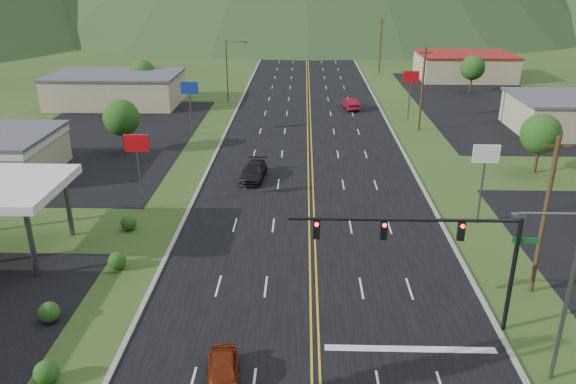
{
  "coord_description": "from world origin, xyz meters",
  "views": [
    {
      "loc": [
        -0.75,
        -12.46,
        18.71
      ],
      "look_at": [
        -1.74,
        22.9,
        4.5
      ],
      "focal_mm": 35.0,
      "sensor_mm": 36.0,
      "label": 1
    }
  ],
  "objects_px": {
    "car_dark_mid": "(254,172)",
    "traffic_signal": "(440,242)",
    "car_red_near": "(223,374)",
    "streetlight_west": "(229,67)",
    "car_red_far": "(351,104)",
    "streetlight_east": "(563,286)"
  },
  "relations": [
    {
      "from": "streetlight_west",
      "to": "car_dark_mid",
      "type": "relative_size",
      "value": 1.75
    },
    {
      "from": "car_red_near",
      "to": "car_dark_mid",
      "type": "height_order",
      "value": "car_dark_mid"
    },
    {
      "from": "streetlight_west",
      "to": "car_red_near",
      "type": "distance_m",
      "value": 61.57
    },
    {
      "from": "traffic_signal",
      "to": "streetlight_east",
      "type": "relative_size",
      "value": 1.46
    },
    {
      "from": "car_dark_mid",
      "to": "traffic_signal",
      "type": "bearing_deg",
      "value": -57.94
    },
    {
      "from": "streetlight_east",
      "to": "car_dark_mid",
      "type": "height_order",
      "value": "streetlight_east"
    },
    {
      "from": "car_red_near",
      "to": "streetlight_west",
      "type": "bearing_deg",
      "value": 89.59
    },
    {
      "from": "car_red_near",
      "to": "car_red_far",
      "type": "distance_m",
      "value": 57.74
    },
    {
      "from": "traffic_signal",
      "to": "streetlight_east",
      "type": "distance_m",
      "value": 6.17
    },
    {
      "from": "traffic_signal",
      "to": "car_red_far",
      "type": "bearing_deg",
      "value": 90.57
    },
    {
      "from": "streetlight_east",
      "to": "car_dark_mid",
      "type": "bearing_deg",
      "value": 121.3
    },
    {
      "from": "traffic_signal",
      "to": "car_red_near",
      "type": "relative_size",
      "value": 3.33
    },
    {
      "from": "car_dark_mid",
      "to": "car_red_far",
      "type": "relative_size",
      "value": 1.09
    },
    {
      "from": "car_red_near",
      "to": "car_dark_mid",
      "type": "bearing_deg",
      "value": 84.68
    },
    {
      "from": "traffic_signal",
      "to": "car_red_near",
      "type": "distance_m",
      "value": 12.89
    },
    {
      "from": "car_red_near",
      "to": "car_dark_mid",
      "type": "relative_size",
      "value": 0.77
    },
    {
      "from": "traffic_signal",
      "to": "streetlight_west",
      "type": "relative_size",
      "value": 1.46
    },
    {
      "from": "streetlight_east",
      "to": "car_dark_mid",
      "type": "xyz_separation_m",
      "value": [
        -16.54,
        27.21,
        -4.44
      ]
    },
    {
      "from": "car_red_far",
      "to": "streetlight_west",
      "type": "bearing_deg",
      "value": -21.43
    },
    {
      "from": "traffic_signal",
      "to": "streetlight_west",
      "type": "xyz_separation_m",
      "value": [
        -18.16,
        56.0,
        -0.15
      ]
    },
    {
      "from": "car_dark_mid",
      "to": "car_red_near",
      "type": "bearing_deg",
      "value": -83.13
    },
    {
      "from": "streetlight_west",
      "to": "car_red_far",
      "type": "xyz_separation_m",
      "value": [
        17.64,
        -4.19,
        -4.4
      ]
    }
  ]
}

